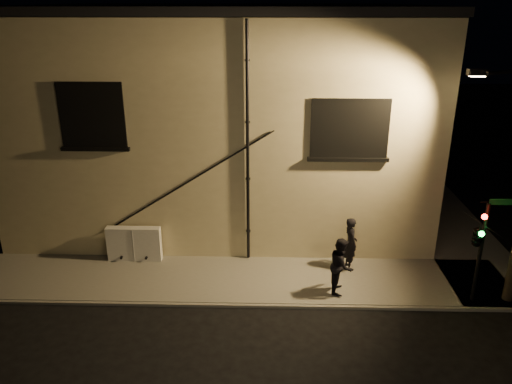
{
  "coord_description": "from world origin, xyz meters",
  "views": [
    {
      "loc": [
        -1.08,
        -13.3,
        9.0
      ],
      "look_at": [
        -1.49,
        1.8,
        3.16
      ],
      "focal_mm": 35.0,
      "sensor_mm": 36.0,
      "label": 1
    }
  ],
  "objects_px": {
    "utility_cabinet": "(134,244)",
    "pedestrian_a": "(350,243)",
    "pedestrian_b": "(341,265)",
    "traffic_signal": "(478,235)"
  },
  "relations": [
    {
      "from": "pedestrian_a",
      "to": "traffic_signal",
      "type": "height_order",
      "value": "traffic_signal"
    },
    {
      "from": "utility_cabinet",
      "to": "pedestrian_a",
      "type": "bearing_deg",
      "value": -2.98
    },
    {
      "from": "traffic_signal",
      "to": "pedestrian_b",
      "type": "bearing_deg",
      "value": 172.23
    },
    {
      "from": "utility_cabinet",
      "to": "pedestrian_b",
      "type": "bearing_deg",
      "value": -14.76
    },
    {
      "from": "pedestrian_b",
      "to": "traffic_signal",
      "type": "bearing_deg",
      "value": -87.24
    },
    {
      "from": "utility_cabinet",
      "to": "pedestrian_a",
      "type": "distance_m",
      "value": 7.73
    },
    {
      "from": "utility_cabinet",
      "to": "pedestrian_a",
      "type": "relative_size",
      "value": 1.01
    },
    {
      "from": "utility_cabinet",
      "to": "pedestrian_a",
      "type": "xyz_separation_m",
      "value": [
        7.71,
        -0.4,
        0.32
      ]
    },
    {
      "from": "utility_cabinet",
      "to": "pedestrian_b",
      "type": "height_order",
      "value": "pedestrian_b"
    },
    {
      "from": "pedestrian_b",
      "to": "utility_cabinet",
      "type": "bearing_deg",
      "value": 85.77
    }
  ]
}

